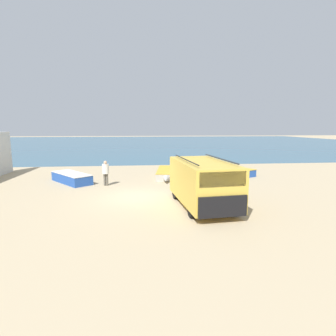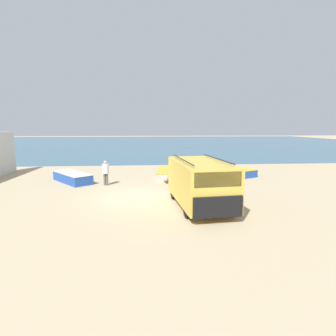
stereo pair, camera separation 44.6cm
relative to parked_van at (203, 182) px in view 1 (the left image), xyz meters
The scene contains 7 objects.
ground_plane 3.87m from the parked_van, 148.10° to the left, with size 200.00×200.00×0.00m, color tan.
sea_water 54.05m from the parked_van, 93.31° to the left, with size 120.00×80.00×0.01m, color #33607A.
parked_van is the anchor object (origin of this frame).
fishing_rowboat_0 9.68m from the parked_van, 64.20° to the left, with size 3.21×5.10×0.58m.
fishing_rowboat_1 10.14m from the parked_van, 140.79° to the left, with size 3.52×3.99×0.66m.
fishing_rowboat_2 7.79m from the parked_van, 96.95° to the left, with size 2.06×5.19×0.56m.
fisherman_0 7.26m from the parked_van, 136.06° to the left, with size 0.43×0.43×1.63m.
Camera 1 is at (0.22, -13.96, 3.79)m, focal length 28.00 mm.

